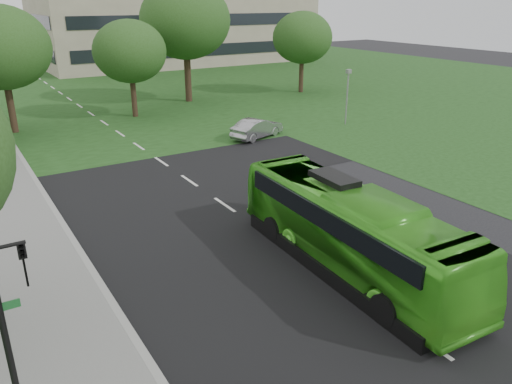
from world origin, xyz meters
TOP-DOWN VIEW (x-y plane):
  - ground at (0.00, 0.00)m, footprint 160.00×160.00m
  - street_surfaces at (-0.38, 22.75)m, footprint 120.00×120.00m
  - tree_park_b at (-6.44, 26.52)m, footprint 6.84×6.84m
  - tree_park_c at (2.91, 26.98)m, footprint 5.87×5.87m
  - tree_park_d at (9.57, 30.73)m, footprint 8.27×8.27m
  - tree_park_e at (21.78, 29.10)m, footprint 6.11×6.11m
  - bus at (1.00, -1.60)m, footprint 3.04×10.98m
  - sedan at (7.92, 15.70)m, footprint 4.49×2.78m
  - traffic_light at (-10.12, -3.30)m, footprint 0.82×0.21m
  - camera_pole at (16.00, 15.50)m, footprint 0.41×0.38m

SIDE VIEW (x-z plane):
  - ground at x=0.00m, z-range 0.00..0.00m
  - street_surfaces at x=-0.38m, z-range -0.05..0.10m
  - sedan at x=7.92m, z-range 0.00..1.40m
  - bus at x=1.00m, z-range 0.00..3.03m
  - camera_pole at x=16.00m, z-range 0.62..4.85m
  - traffic_light at x=-10.12m, z-range 0.45..5.56m
  - tree_park_c at x=2.91m, z-range 1.39..9.18m
  - tree_park_e at x=21.78m, z-range 1.46..9.60m
  - tree_park_b at x=-6.44m, z-range 1.56..10.53m
  - tree_park_d at x=9.57m, z-range 1.94..12.87m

